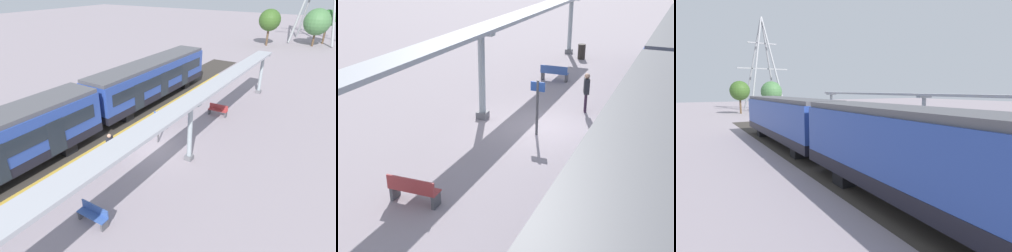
# 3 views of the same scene
# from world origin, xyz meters

# --- Properties ---
(ground_plane) EXTENTS (176.00, 176.00, 0.00)m
(ground_plane) POSITION_xyz_m (0.00, 0.00, 0.00)
(ground_plane) COLOR gray
(tactile_edge_strip) EXTENTS (0.41, 34.42, 0.01)m
(tactile_edge_strip) POSITION_xyz_m (-2.91, 0.00, 0.00)
(tactile_edge_strip) COLOR gold
(tactile_edge_strip) RESTS_ON ground
(trackbed) EXTENTS (3.20, 46.42, 0.01)m
(trackbed) POSITION_xyz_m (-4.71, 0.00, 0.00)
(trackbed) COLOR #38332D
(trackbed) RESTS_ON ground
(train_far_carriage) EXTENTS (2.65, 13.80, 3.48)m
(train_far_carriage) POSITION_xyz_m (-4.71, 6.72, 1.83)
(train_far_carriage) COLOR #2B479B
(train_far_carriage) RESTS_ON ground
(canopy_pillar_nearest) EXTENTS (1.10, 0.44, 3.66)m
(canopy_pillar_nearest) POSITION_xyz_m (2.66, -13.25, 1.86)
(canopy_pillar_nearest) COLOR slate
(canopy_pillar_nearest) RESTS_ON ground
(canopy_pillar_second) EXTENTS (1.10, 0.44, 3.66)m
(canopy_pillar_second) POSITION_xyz_m (2.66, 0.05, 1.86)
(canopy_pillar_second) COLOR slate
(canopy_pillar_second) RESTS_ON ground
(canopy_beam) EXTENTS (1.20, 27.51, 0.16)m
(canopy_beam) POSITION_xyz_m (2.66, 0.11, 3.74)
(canopy_beam) COLOR #A8AAB2
(canopy_beam) RESTS_ON canopy_pillar_nearest
(bench_near_end) EXTENTS (1.51, 0.46, 0.86)m
(bench_near_end) POSITION_xyz_m (1.58, -6.53, 0.44)
(bench_near_end) COLOR #36569D
(bench_near_end) RESTS_ON ground
(bench_mid_platform) EXTENTS (1.52, 0.52, 0.86)m
(bench_mid_platform) POSITION_xyz_m (1.49, 6.83, 0.44)
(bench_mid_platform) COLOR #9A3334
(bench_mid_platform) RESTS_ON ground
(trash_bin) EXTENTS (0.48, 0.48, 0.96)m
(trash_bin) POSITION_xyz_m (1.49, -12.03, 0.48)
(trash_bin) COLOR #2D2824
(trash_bin) RESTS_ON ground
(platform_info_sign) EXTENTS (0.56, 0.10, 2.20)m
(platform_info_sign) POSITION_xyz_m (-0.03, 0.79, 1.33)
(platform_info_sign) COLOR #4C4C51
(platform_info_sign) RESTS_ON ground
(passenger_waiting_near_edge) EXTENTS (0.37, 0.55, 1.75)m
(passenger_waiting_near_edge) POSITION_xyz_m (-1.14, -2.47, 1.09)
(passenger_waiting_near_edge) COLOR #2C1C30
(passenger_waiting_near_edge) RESTS_ON ground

